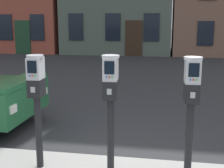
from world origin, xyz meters
The scene contains 3 objects.
parking_meter_near_kerb centered at (-1.05, -0.29, 1.18)m, with size 0.23×0.26×1.51m.
parking_meter_twin_adjacent centered at (-0.08, -0.29, 1.19)m, with size 0.23×0.26×1.53m.
parking_meter_end_of_row centered at (0.89, -0.29, 1.19)m, with size 0.23×0.26×1.53m.
Camera 1 is at (0.58, -3.97, 2.08)m, focal length 49.91 mm.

